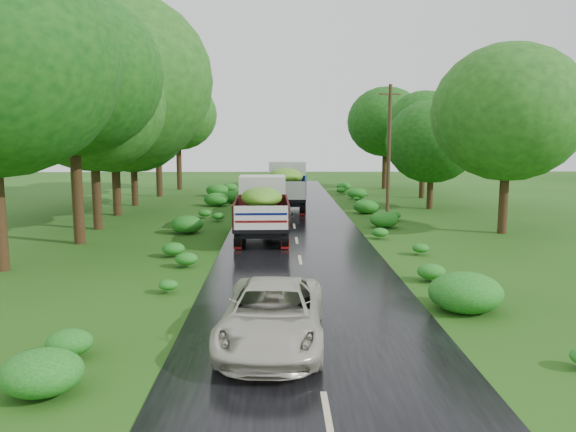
{
  "coord_description": "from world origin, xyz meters",
  "views": [
    {
      "loc": [
        -0.84,
        -13.1,
        4.79
      ],
      "look_at": [
        -0.46,
        8.15,
        1.7
      ],
      "focal_mm": 35.0,
      "sensor_mm": 36.0,
      "label": 1
    }
  ],
  "objects_px": {
    "truck_near": "(262,205)",
    "truck_far": "(287,183)",
    "car": "(273,315)",
    "utility_pole": "(389,149)"
  },
  "relations": [
    {
      "from": "truck_near",
      "to": "truck_far",
      "type": "relative_size",
      "value": 0.91
    },
    {
      "from": "car",
      "to": "utility_pole",
      "type": "bearing_deg",
      "value": 75.96
    },
    {
      "from": "truck_far",
      "to": "car",
      "type": "xyz_separation_m",
      "value": [
        -0.68,
        -23.78,
        -0.98
      ]
    },
    {
      "from": "truck_near",
      "to": "car",
      "type": "distance_m",
      "value": 13.65
    },
    {
      "from": "truck_near",
      "to": "car",
      "type": "height_order",
      "value": "truck_near"
    },
    {
      "from": "car",
      "to": "utility_pole",
      "type": "relative_size",
      "value": 0.64
    },
    {
      "from": "utility_pole",
      "to": "truck_near",
      "type": "bearing_deg",
      "value": -150.26
    },
    {
      "from": "truck_near",
      "to": "car",
      "type": "bearing_deg",
      "value": -88.39
    },
    {
      "from": "truck_near",
      "to": "truck_far",
      "type": "bearing_deg",
      "value": 81.67
    },
    {
      "from": "truck_near",
      "to": "truck_far",
      "type": "distance_m",
      "value": 10.25
    }
  ]
}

